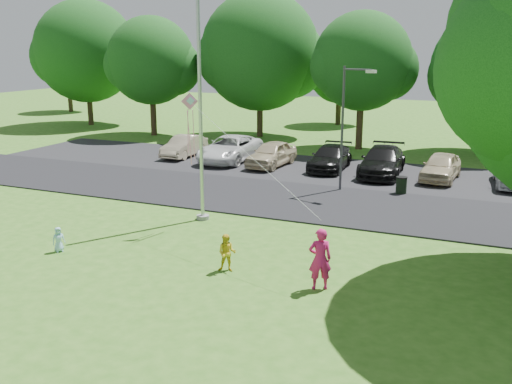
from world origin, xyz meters
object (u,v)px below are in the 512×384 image
at_px(trash_can, 401,186).
at_px(woman, 320,259).
at_px(flagpole, 200,112).
at_px(child_yellow, 227,253).
at_px(street_lamp, 347,118).
at_px(child_blue, 59,239).
at_px(kite, 193,116).

relative_size(trash_can, woman, 0.47).
height_order(flagpole, child_yellow, flagpole).
bearing_deg(street_lamp, child_blue, -102.92).
bearing_deg(trash_can, kite, -126.84).
height_order(child_blue, kite, kite).
xyz_separation_m(flagpole, trash_can, (6.46, 6.92, -3.75)).
bearing_deg(child_blue, child_yellow, -50.73).
bearing_deg(trash_can, street_lamp, -169.14).
bearing_deg(woman, child_yellow, -29.30).
bearing_deg(trash_can, child_yellow, -106.14).
relative_size(child_yellow, child_blue, 1.39).
relative_size(street_lamp, child_yellow, 4.95).
bearing_deg(kite, street_lamp, 30.45).
relative_size(street_lamp, trash_can, 6.95).
distance_m(woman, child_yellow, 2.93).
relative_size(trash_can, kite, 0.13).
xyz_separation_m(trash_can, child_blue, (-9.07, -11.95, 0.00)).
bearing_deg(woman, flagpole, -63.10).
bearing_deg(kite, child_yellow, -82.62).
height_order(street_lamp, child_blue, street_lamp).
distance_m(child_yellow, kite, 5.56).
height_order(street_lamp, kite, street_lamp).
bearing_deg(street_lamp, woman, -62.03).
height_order(trash_can, child_yellow, child_yellow).
distance_m(street_lamp, child_blue, 13.55).
xyz_separation_m(woman, child_blue, (-8.71, -0.52, -0.46)).
distance_m(woman, kite, 7.40).
relative_size(woman, kite, 0.29).
bearing_deg(child_blue, street_lamp, 3.06).
height_order(woman, child_blue, woman).
bearing_deg(woman, street_lamp, -105.44).
bearing_deg(child_yellow, street_lamp, 70.52).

